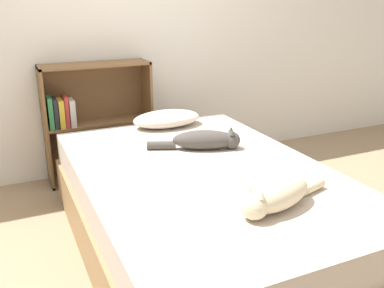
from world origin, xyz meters
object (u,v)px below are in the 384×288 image
object	(u,v)px
cat_light	(276,195)
bookshelf	(93,120)
pillow	(167,119)
bed	(203,211)
cat_dark	(206,140)

from	to	relation	value
cat_light	bookshelf	xyz separation A→B (m)	(-0.42, 1.94, -0.10)
pillow	cat_light	world-z (taller)	cat_light
cat_light	bed	bearing A→B (deg)	-97.30
bed	cat_dark	size ratio (longest dim) A/B	3.71
bed	cat_dark	distance (m)	0.47
pillow	bookshelf	distance (m)	0.69
cat_dark	bookshelf	xyz separation A→B (m)	(-0.49, 1.08, -0.09)
bed	bookshelf	bearing A→B (deg)	103.42
bed	cat_light	xyz separation A→B (m)	(0.09, -0.56, 0.33)
bed	cat_light	world-z (taller)	cat_light
bed	pillow	world-z (taller)	pillow
bookshelf	cat_light	bearing A→B (deg)	-77.83
bed	cat_dark	xyz separation A→B (m)	(0.16, 0.30, 0.32)
cat_dark	bookshelf	world-z (taller)	bookshelf
bed	pillow	xyz separation A→B (m)	(0.12, 0.86, 0.32)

